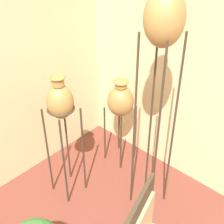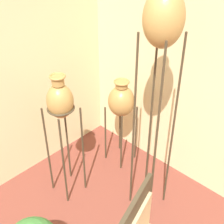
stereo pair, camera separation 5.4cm
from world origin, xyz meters
TOP-DOWN VIEW (x-y plane):
  - vase_stand_tall at (1.43, 0.71)m, footprint 0.31×0.31m
  - vase_stand_medium at (0.96, 1.44)m, footprint 0.27×0.27m
  - vase_stand_short at (1.72, 1.37)m, footprint 0.29×0.29m

SIDE VIEW (x-z plane):
  - vase_stand_short at x=1.72m, z-range 0.28..1.36m
  - vase_stand_medium at x=0.96m, z-range 0.41..1.81m
  - vase_stand_tall at x=1.43m, z-range 0.77..3.03m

